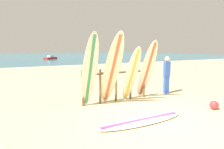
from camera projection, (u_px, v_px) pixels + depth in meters
The scene contains 11 objects.
ground_plane at pixel (163, 121), 4.93m from camera, with size 120.00×120.00×0.00m, color #CCB784.
ocean_water at pixel (23, 55), 55.40m from camera, with size 120.00×80.00×0.01m, color teal.
surfboard_rack at pixel (116, 82), 6.71m from camera, with size 2.61×0.09×1.19m.
surfboard_leaning_far_left at pixel (90, 71), 5.86m from camera, with size 0.59×0.84×2.41m.
surfboard_leaning_left at pixel (112, 70), 6.07m from camera, with size 0.61×1.24×2.42m.
surfboard_leaning_center_left at pixel (131, 75), 6.56m from camera, with size 0.58×0.88×1.98m.
surfboard_leaning_center at pixel (147, 70), 7.00m from camera, with size 0.61×1.02×2.21m.
surfboard_lying_on_sand at pixel (142, 121), 4.84m from camera, with size 2.55×0.63×0.08m.
beachgoer_standing at pixel (167, 73), 7.82m from camera, with size 0.27×0.21×1.57m.
small_boat_offshore at pixel (51, 58), 35.06m from camera, with size 2.80×2.79×0.71m.
beach_ball at pixel (214, 105), 5.85m from camera, with size 0.27×0.27×0.27m, color #B73338.
Camera 1 is at (-3.45, -3.50, 1.88)m, focal length 30.00 mm.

